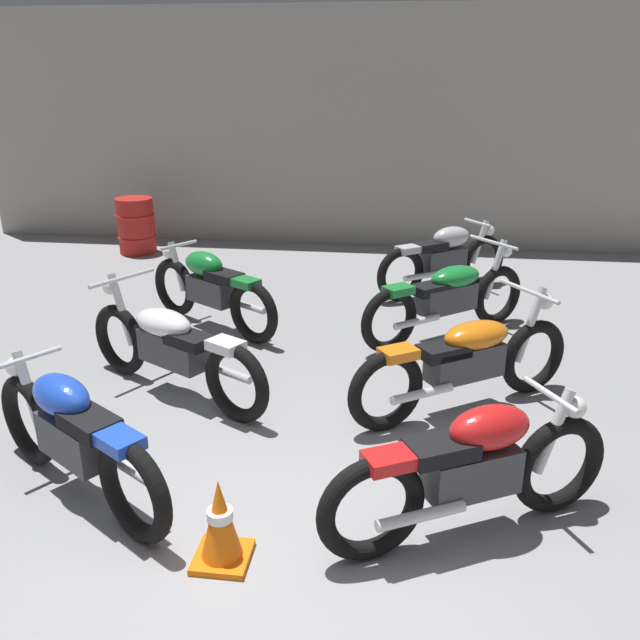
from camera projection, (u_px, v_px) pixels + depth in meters
name	position (u px, v px, depth m)	size (l,w,h in m)	color
ground_plane	(251.00, 595.00, 3.62)	(60.00, 60.00, 0.00)	gray
back_wall	(364.00, 130.00, 10.34)	(12.54, 0.24, 3.60)	#9E998E
motorcycle_left_row_0	(74.00, 435.00, 4.32)	(1.70, 1.18, 0.88)	black
motorcycle_left_row_1	(172.00, 347.00, 5.71)	(1.94, 1.20, 0.97)	black
motorcycle_left_row_2	(211.00, 288.00, 7.22)	(1.71, 1.17, 0.88)	black
motorcycle_right_row_0	(473.00, 468.00, 3.96)	(1.79, 1.02, 0.88)	black
motorcycle_right_row_1	(466.00, 360.00, 5.45)	(1.86, 1.30, 0.97)	black
motorcycle_right_row_2	(448.00, 297.00, 6.97)	(1.75, 1.46, 0.97)	black
motorcycle_right_row_3	(444.00, 258.00, 8.39)	(1.66, 1.24, 0.88)	black
oil_drum	(136.00, 226.00, 10.27)	(0.59, 0.59, 0.85)	red
traffic_cone	(220.00, 523.00, 3.79)	(0.32, 0.32, 0.54)	orange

